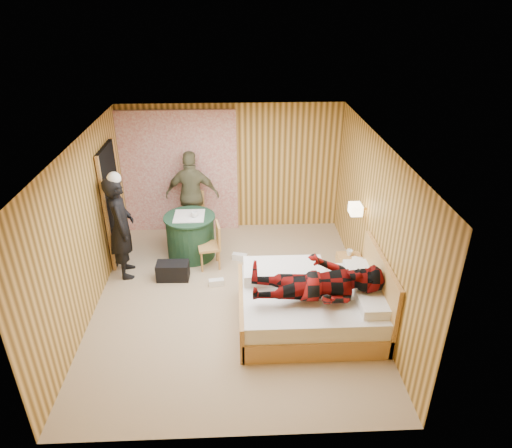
{
  "coord_description": "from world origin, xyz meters",
  "views": [
    {
      "loc": [
        0.1,
        -5.85,
        4.31
      ],
      "look_at": [
        0.38,
        0.5,
        1.05
      ],
      "focal_mm": 32.0,
      "sensor_mm": 36.0,
      "label": 1
    }
  ],
  "objects_px": {
    "round_table": "(191,236)",
    "nightstand": "(350,272)",
    "duffel_bag": "(173,271)",
    "man_on_bed": "(319,275)",
    "wall_lamp": "(356,209)",
    "woman_standing": "(121,228)",
    "bed": "(311,305)",
    "chair_near": "(213,242)",
    "chair_far": "(193,212)",
    "man_at_table": "(192,195)"
  },
  "relations": [
    {
      "from": "wall_lamp",
      "to": "nightstand",
      "type": "height_order",
      "value": "wall_lamp"
    },
    {
      "from": "man_at_table",
      "to": "chair_far",
      "type": "bearing_deg",
      "value": 96.97
    },
    {
      "from": "woman_standing",
      "to": "man_at_table",
      "type": "distance_m",
      "value": 1.67
    },
    {
      "from": "bed",
      "to": "man_at_table",
      "type": "bearing_deg",
      "value": 124.51
    },
    {
      "from": "round_table",
      "to": "nightstand",
      "type": "bearing_deg",
      "value": -22.63
    },
    {
      "from": "nightstand",
      "to": "chair_far",
      "type": "relative_size",
      "value": 0.57
    },
    {
      "from": "round_table",
      "to": "man_on_bed",
      "type": "height_order",
      "value": "man_on_bed"
    },
    {
      "from": "nightstand",
      "to": "man_at_table",
      "type": "bearing_deg",
      "value": 144.83
    },
    {
      "from": "bed",
      "to": "nightstand",
      "type": "bearing_deg",
      "value": 49.25
    },
    {
      "from": "wall_lamp",
      "to": "nightstand",
      "type": "relative_size",
      "value": 0.49
    },
    {
      "from": "duffel_bag",
      "to": "man_on_bed",
      "type": "height_order",
      "value": "man_on_bed"
    },
    {
      "from": "round_table",
      "to": "man_on_bed",
      "type": "relative_size",
      "value": 0.51
    },
    {
      "from": "chair_near",
      "to": "man_at_table",
      "type": "height_order",
      "value": "man_at_table"
    },
    {
      "from": "wall_lamp",
      "to": "chair_near",
      "type": "distance_m",
      "value": 2.46
    },
    {
      "from": "chair_near",
      "to": "woman_standing",
      "type": "distance_m",
      "value": 1.53
    },
    {
      "from": "chair_far",
      "to": "woman_standing",
      "type": "bearing_deg",
      "value": -128.42
    },
    {
      "from": "duffel_bag",
      "to": "round_table",
      "type": "bearing_deg",
      "value": 72.89
    },
    {
      "from": "wall_lamp",
      "to": "bed",
      "type": "distance_m",
      "value": 1.66
    },
    {
      "from": "bed",
      "to": "chair_near",
      "type": "bearing_deg",
      "value": 132.53
    },
    {
      "from": "man_on_bed",
      "to": "round_table",
      "type": "bearing_deg",
      "value": 130.84
    },
    {
      "from": "woman_standing",
      "to": "man_on_bed",
      "type": "height_order",
      "value": "man_on_bed"
    },
    {
      "from": "chair_near",
      "to": "chair_far",
      "type": "bearing_deg",
      "value": -168.85
    },
    {
      "from": "bed",
      "to": "nightstand",
      "type": "relative_size",
      "value": 3.78
    },
    {
      "from": "woman_standing",
      "to": "man_on_bed",
      "type": "relative_size",
      "value": 0.99
    },
    {
      "from": "chair_near",
      "to": "man_on_bed",
      "type": "relative_size",
      "value": 0.46
    },
    {
      "from": "round_table",
      "to": "chair_far",
      "type": "xyz_separation_m",
      "value": [
        0.0,
        0.71,
        0.14
      ]
    },
    {
      "from": "bed",
      "to": "chair_near",
      "type": "distance_m",
      "value": 2.17
    },
    {
      "from": "chair_far",
      "to": "duffel_bag",
      "type": "relative_size",
      "value": 1.75
    },
    {
      "from": "bed",
      "to": "round_table",
      "type": "bearing_deg",
      "value": 133.57
    },
    {
      "from": "nightstand",
      "to": "man_on_bed",
      "type": "bearing_deg",
      "value": -123.46
    },
    {
      "from": "nightstand",
      "to": "round_table",
      "type": "distance_m",
      "value": 2.86
    },
    {
      "from": "chair_far",
      "to": "man_at_table",
      "type": "relative_size",
      "value": 0.54
    },
    {
      "from": "chair_far",
      "to": "man_on_bed",
      "type": "xyz_separation_m",
      "value": [
        1.9,
        -2.92,
        0.43
      ]
    },
    {
      "from": "bed",
      "to": "woman_standing",
      "type": "bearing_deg",
      "value": 153.97
    },
    {
      "from": "wall_lamp",
      "to": "round_table",
      "type": "height_order",
      "value": "wall_lamp"
    },
    {
      "from": "bed",
      "to": "round_table",
      "type": "xyz_separation_m",
      "value": [
        -1.88,
        1.97,
        0.09
      ]
    },
    {
      "from": "man_on_bed",
      "to": "wall_lamp",
      "type": "bearing_deg",
      "value": 59.3
    },
    {
      "from": "round_table",
      "to": "man_at_table",
      "type": "xyz_separation_m",
      "value": [
        -0.0,
        0.76,
        0.46
      ]
    },
    {
      "from": "chair_near",
      "to": "man_on_bed",
      "type": "bearing_deg",
      "value": 29.63
    },
    {
      "from": "bed",
      "to": "nightstand",
      "type": "xyz_separation_m",
      "value": [
        0.76,
        0.88,
        -0.05
      ]
    },
    {
      "from": "wall_lamp",
      "to": "chair_near",
      "type": "height_order",
      "value": "wall_lamp"
    },
    {
      "from": "nightstand",
      "to": "chair_far",
      "type": "xyz_separation_m",
      "value": [
        -2.63,
        1.81,
        0.28
      ]
    },
    {
      "from": "chair_far",
      "to": "chair_near",
      "type": "xyz_separation_m",
      "value": [
        0.41,
        -1.09,
        -0.06
      ]
    },
    {
      "from": "bed",
      "to": "man_on_bed",
      "type": "relative_size",
      "value": 1.13
    },
    {
      "from": "chair_far",
      "to": "man_at_table",
      "type": "xyz_separation_m",
      "value": [
        -0.0,
        0.04,
        0.32
      ]
    },
    {
      "from": "wall_lamp",
      "to": "woman_standing",
      "type": "bearing_deg",
      "value": 174.56
    },
    {
      "from": "woman_standing",
      "to": "man_at_table",
      "type": "bearing_deg",
      "value": -50.95
    },
    {
      "from": "bed",
      "to": "man_at_table",
      "type": "relative_size",
      "value": 1.16
    },
    {
      "from": "chair_far",
      "to": "duffel_bag",
      "type": "xyz_separation_m",
      "value": [
        -0.25,
        -1.46,
        -0.39
      ]
    },
    {
      "from": "nightstand",
      "to": "wall_lamp",
      "type": "bearing_deg",
      "value": 77.68
    }
  ]
}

